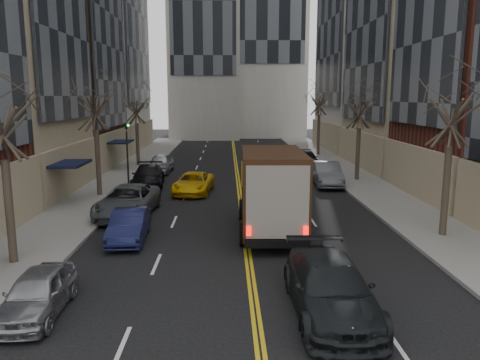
{
  "coord_description": "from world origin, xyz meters",
  "views": [
    {
      "loc": [
        -0.81,
        -8.87,
        6.26
      ],
      "look_at": [
        -0.18,
        13.57,
        2.2
      ],
      "focal_mm": 35.0,
      "sensor_mm": 36.0,
      "label": 1
    }
  ],
  "objects_px": {
    "observer_sedan": "(330,288)",
    "pedestrian": "(258,185)",
    "taxi": "(194,183)",
    "ups_truck": "(271,192)"
  },
  "relations": [
    {
      "from": "observer_sedan",
      "to": "pedestrian",
      "type": "xyz_separation_m",
      "value": [
        -1.1,
        15.0,
        0.16
      ]
    },
    {
      "from": "observer_sedan",
      "to": "taxi",
      "type": "xyz_separation_m",
      "value": [
        -5.15,
        17.25,
        -0.14
      ]
    },
    {
      "from": "ups_truck",
      "to": "pedestrian",
      "type": "xyz_separation_m",
      "value": [
        -0.15,
        6.85,
        -0.99
      ]
    },
    {
      "from": "ups_truck",
      "to": "taxi",
      "type": "bearing_deg",
      "value": 116.12
    },
    {
      "from": "pedestrian",
      "to": "taxi",
      "type": "bearing_deg",
      "value": 61.37
    },
    {
      "from": "taxi",
      "to": "pedestrian",
      "type": "relative_size",
      "value": 2.48
    },
    {
      "from": "ups_truck",
      "to": "observer_sedan",
      "type": "height_order",
      "value": "ups_truck"
    },
    {
      "from": "ups_truck",
      "to": "pedestrian",
      "type": "bearing_deg",
      "value": 92.64
    },
    {
      "from": "ups_truck",
      "to": "pedestrian",
      "type": "height_order",
      "value": "ups_truck"
    },
    {
      "from": "observer_sedan",
      "to": "taxi",
      "type": "height_order",
      "value": "observer_sedan"
    }
  ]
}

